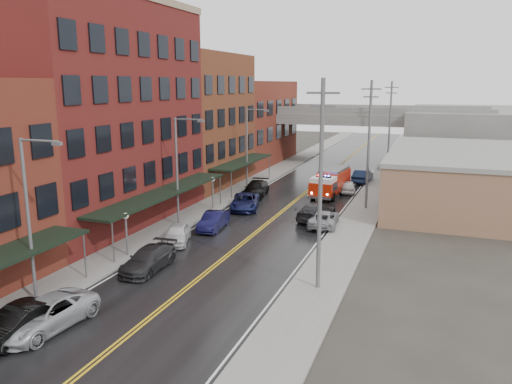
% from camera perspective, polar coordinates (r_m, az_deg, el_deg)
% --- Properties ---
extents(road, '(11.00, 160.00, 0.02)m').
position_cam_1_polar(road, '(45.20, 2.46, -2.68)').
color(road, black).
rests_on(road, ground).
extents(sidewalk_left, '(3.00, 160.00, 0.15)m').
position_cam_1_polar(sidewalk_left, '(47.82, -5.91, -1.82)').
color(sidewalk_left, slate).
rests_on(sidewalk_left, ground).
extents(sidewalk_right, '(3.00, 160.00, 0.15)m').
position_cam_1_polar(sidewalk_right, '(43.63, 11.66, -3.40)').
color(sidewalk_right, slate).
rests_on(sidewalk_right, ground).
extents(curb_left, '(0.30, 160.00, 0.15)m').
position_cam_1_polar(curb_left, '(47.14, -4.10, -1.99)').
color(curb_left, gray).
rests_on(curb_left, ground).
extents(curb_right, '(0.30, 160.00, 0.15)m').
position_cam_1_polar(curb_right, '(43.88, 9.52, -3.22)').
color(curb_right, gray).
rests_on(curb_right, ground).
extents(brick_building_b, '(9.00, 20.00, 18.00)m').
position_cam_1_polar(brick_building_b, '(43.65, -17.45, 8.21)').
color(brick_building_b, maroon).
rests_on(brick_building_b, ground).
extents(brick_building_c, '(9.00, 15.00, 15.00)m').
position_cam_1_polar(brick_building_c, '(58.61, -6.89, 8.12)').
color(brick_building_c, '#5E2E1C').
rests_on(brick_building_c, ground).
extents(brick_building_far, '(9.00, 20.00, 12.00)m').
position_cam_1_polar(brick_building_far, '(74.71, -0.76, 7.94)').
color(brick_building_far, '#602B19').
rests_on(brick_building_far, ground).
extents(tan_building, '(14.00, 22.00, 5.00)m').
position_cam_1_polar(tan_building, '(52.55, 22.84, 1.26)').
color(tan_building, '#936B4F').
rests_on(tan_building, ground).
extents(right_far_block, '(18.00, 30.00, 8.00)m').
position_cam_1_polar(right_far_block, '(82.16, 23.46, 5.93)').
color(right_far_block, slate).
rests_on(right_far_block, ground).
extents(awning_1, '(2.60, 18.00, 3.09)m').
position_cam_1_polar(awning_1, '(41.24, -10.47, -0.09)').
color(awning_1, black).
rests_on(awning_1, ground).
extents(awning_2, '(2.60, 13.00, 3.09)m').
position_cam_1_polar(awning_2, '(56.75, -1.52, 3.48)').
color(awning_2, black).
rests_on(awning_2, ground).
extents(globe_lamp_1, '(0.44, 0.44, 3.12)m').
position_cam_1_polar(globe_lamp_1, '(35.12, -14.65, -3.60)').
color(globe_lamp_1, '#59595B').
rests_on(globe_lamp_1, ground).
extents(globe_lamp_2, '(0.44, 0.44, 3.12)m').
position_cam_1_polar(globe_lamp_2, '(46.94, -4.98, 0.73)').
color(globe_lamp_2, '#59595B').
rests_on(globe_lamp_2, ground).
extents(street_lamp_0, '(2.64, 0.22, 9.00)m').
position_cam_1_polar(street_lamp_0, '(28.55, -24.30, -1.99)').
color(street_lamp_0, '#59595B').
rests_on(street_lamp_0, ground).
extents(street_lamp_1, '(2.64, 0.22, 9.00)m').
position_cam_1_polar(street_lamp_1, '(41.23, -8.75, 3.08)').
color(street_lamp_1, '#59595B').
rests_on(street_lamp_1, ground).
extents(street_lamp_2, '(2.64, 0.22, 9.00)m').
position_cam_1_polar(street_lamp_2, '(55.65, -0.82, 5.59)').
color(street_lamp_2, '#59595B').
rests_on(street_lamp_2, ground).
extents(utility_pole_0, '(1.80, 0.24, 12.00)m').
position_cam_1_polar(utility_pole_0, '(27.83, 7.38, 1.03)').
color(utility_pole_0, '#59595B').
rests_on(utility_pole_0, ground).
extents(utility_pole_1, '(1.80, 0.24, 12.00)m').
position_cam_1_polar(utility_pole_1, '(47.33, 12.77, 5.47)').
color(utility_pole_1, '#59595B').
rests_on(utility_pole_1, ground).
extents(utility_pole_2, '(1.80, 0.24, 12.00)m').
position_cam_1_polar(utility_pole_2, '(67.13, 15.02, 7.29)').
color(utility_pole_2, '#59595B').
rests_on(utility_pole_2, ground).
extents(overpass, '(40.00, 10.00, 7.50)m').
position_cam_1_polar(overpass, '(75.03, 9.98, 7.77)').
color(overpass, slate).
rests_on(overpass, ground).
extents(fire_truck, '(3.57, 7.74, 2.76)m').
position_cam_1_polar(fire_truck, '(53.59, 8.52, 1.20)').
color(fire_truck, '#AC1B07').
rests_on(fire_truck, ground).
extents(parked_car_left_1, '(1.80, 4.70, 1.53)m').
position_cam_1_polar(parked_car_left_1, '(26.48, -25.49, -13.36)').
color(parked_car_left_1, black).
rests_on(parked_car_left_1, ground).
extents(parked_car_left_2, '(3.00, 5.64, 1.51)m').
position_cam_1_polar(parked_car_left_2, '(26.86, -22.94, -12.77)').
color(parked_car_left_2, '#A1A4A9').
rests_on(parked_car_left_2, ground).
extents(parked_car_left_3, '(2.17, 5.01, 1.44)m').
position_cam_1_polar(parked_car_left_3, '(32.85, -12.21, -7.51)').
color(parked_car_left_3, '#242527').
rests_on(parked_car_left_3, ground).
extents(parked_car_left_4, '(2.99, 4.52, 1.43)m').
position_cam_1_polar(parked_car_left_4, '(37.79, -9.00, -4.74)').
color(parked_car_left_4, silver).
rests_on(parked_car_left_4, ground).
extents(parked_car_left_5, '(1.92, 4.49, 1.44)m').
position_cam_1_polar(parked_car_left_5, '(40.92, -4.88, -3.30)').
color(parked_car_left_5, '#0E0E33').
rests_on(parked_car_left_5, ground).
extents(parked_car_left_6, '(3.76, 5.75, 1.47)m').
position_cam_1_polar(parked_car_left_6, '(47.22, -1.28, -1.11)').
color(parked_car_left_6, '#121744').
rests_on(parked_car_left_6, ground).
extents(parked_car_left_7, '(2.87, 5.62, 1.56)m').
position_cam_1_polar(parked_car_left_7, '(52.70, -0.03, 0.36)').
color(parked_car_left_7, black).
rests_on(parked_car_left_7, ground).
extents(parked_car_right_0, '(2.68, 5.04, 1.35)m').
position_cam_1_polar(parked_car_right_0, '(42.00, 7.76, -3.02)').
color(parked_car_right_0, gray).
rests_on(parked_car_right_0, ground).
extents(parked_car_right_1, '(2.92, 5.45, 1.50)m').
position_cam_1_polar(parked_car_right_1, '(43.92, 6.88, -2.21)').
color(parked_car_right_1, '#232325').
rests_on(parked_car_right_1, ground).
extents(parked_car_right_2, '(2.21, 4.20, 1.36)m').
position_cam_1_polar(parked_car_right_2, '(55.28, 10.47, 0.61)').
color(parked_car_right_2, white).
rests_on(parked_car_right_2, ground).
extents(parked_car_right_3, '(1.98, 4.93, 1.59)m').
position_cam_1_polar(parked_car_right_3, '(61.13, 12.07, 1.77)').
color(parked_car_right_3, black).
rests_on(parked_car_right_3, ground).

